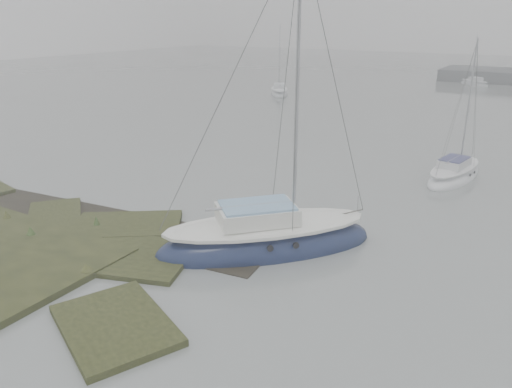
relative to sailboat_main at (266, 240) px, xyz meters
name	(u,v)px	position (x,y,z in m)	size (l,w,h in m)	color
ground	(409,123)	(-1.49, 24.36, -0.34)	(160.00, 160.00, 0.00)	slate
sailboat_main	(266,240)	(0.00, 0.00, 0.00)	(7.18, 7.30, 10.87)	#121B3C
sailboat_white	(454,175)	(4.10, 11.72, -0.11)	(2.58, 5.36, 7.26)	white
sailboat_far_a	(279,92)	(-16.94, 32.20, -0.11)	(4.17, 5.42, 7.44)	#A8ADB1
sailboat_far_c	(474,84)	(-0.80, 50.44, -0.14)	(4.24, 4.02, 6.22)	#AAB0B4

